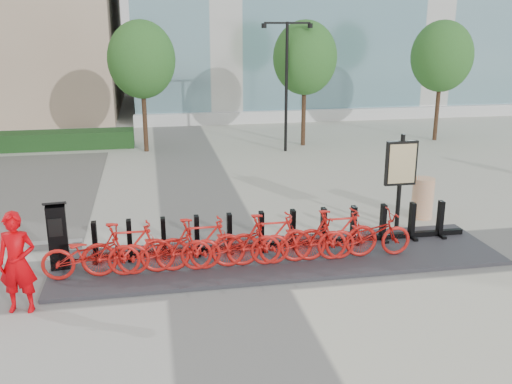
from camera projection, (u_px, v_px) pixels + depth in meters
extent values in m
plane|color=beige|center=(222.00, 270.00, 11.87)|extent=(120.00, 120.00, 0.00)
cube|color=#173A13|center=(59.00, 140.00, 23.32)|extent=(6.00, 1.20, 0.70)
cylinder|color=brown|center=(145.00, 114.00, 22.49)|extent=(0.18, 0.18, 3.00)
ellipsoid|color=#316023|center=(142.00, 60.00, 21.89)|extent=(2.60, 2.60, 2.99)
cylinder|color=brown|center=(304.00, 110.00, 23.64)|extent=(0.18, 0.18, 3.00)
ellipsoid|color=#316023|center=(305.00, 58.00, 23.05)|extent=(2.60, 2.60, 2.99)
cylinder|color=brown|center=(437.00, 106.00, 24.71)|extent=(0.18, 0.18, 3.00)
ellipsoid|color=#316023|center=(442.00, 56.00, 24.11)|extent=(2.60, 2.60, 2.99)
cylinder|color=black|center=(286.00, 88.00, 22.24)|extent=(0.12, 0.12, 5.00)
cube|color=black|center=(276.00, 23.00, 21.46)|extent=(0.90, 0.08, 0.08)
cube|color=black|center=(299.00, 23.00, 21.62)|extent=(0.90, 0.08, 0.08)
cylinder|color=black|center=(264.00, 26.00, 21.41)|extent=(0.20, 0.20, 0.18)
cylinder|color=black|center=(310.00, 26.00, 21.73)|extent=(0.20, 0.20, 0.18)
cube|color=#313136|center=(280.00, 258.00, 12.37)|extent=(9.60, 2.40, 0.08)
imported|color=red|center=(91.00, 254.00, 11.20)|extent=(1.91, 0.67, 1.00)
imported|color=red|center=(128.00, 249.00, 11.31)|extent=(1.85, 0.52, 1.11)
imported|color=red|center=(165.00, 249.00, 11.45)|extent=(1.91, 0.67, 1.00)
imported|color=red|center=(201.00, 244.00, 11.57)|extent=(1.85, 0.52, 1.11)
imported|color=red|center=(236.00, 244.00, 11.71)|extent=(1.91, 0.67, 1.00)
imported|color=red|center=(270.00, 239.00, 11.82)|extent=(1.85, 0.52, 1.11)
imported|color=red|center=(303.00, 239.00, 11.97)|extent=(1.91, 0.67, 1.00)
imported|color=red|center=(336.00, 234.00, 12.08)|extent=(1.85, 0.52, 1.11)
imported|color=red|center=(368.00, 234.00, 12.22)|extent=(1.91, 0.67, 1.00)
cube|color=black|center=(58.00, 237.00, 11.61)|extent=(0.41, 0.36, 1.34)
cube|color=black|center=(54.00, 204.00, 11.40)|extent=(0.49, 0.42, 0.17)
cube|color=black|center=(55.00, 228.00, 11.37)|extent=(0.27, 0.05, 0.38)
imported|color=#D40008|center=(17.00, 263.00, 9.94)|extent=(0.73, 0.53, 1.84)
cylinder|color=orange|center=(423.00, 198.00, 14.92)|extent=(0.72, 0.72, 1.07)
cylinder|color=black|center=(400.00, 183.00, 13.87)|extent=(0.11, 0.11, 2.40)
cube|color=black|center=(401.00, 163.00, 13.73)|extent=(0.79, 0.12, 1.09)
cube|color=#D1BB84|center=(402.00, 164.00, 13.67)|extent=(0.68, 0.03, 0.96)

